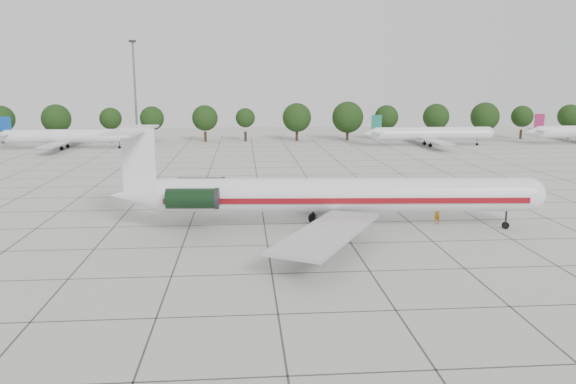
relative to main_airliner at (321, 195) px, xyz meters
name	(u,v)px	position (x,y,z in m)	size (l,w,h in m)	color
ground	(264,224)	(-5.82, 2.73, -3.73)	(260.00, 260.00, 0.00)	#B9B9B1
apron_joints	(260,196)	(-5.82, 17.73, -3.72)	(170.00, 170.00, 0.02)	#383838
main_airliner	(321,195)	(0.00, 0.00, 0.00)	(45.00, 35.30, 10.55)	silver
ground_crew	(437,215)	(12.95, 1.62, -2.77)	(0.70, 0.46, 1.91)	orange
bg_airliner_b	(67,136)	(-47.59, 74.19, -0.82)	(28.24, 27.20, 7.40)	silver
bg_airliner_d	(431,134)	(36.57, 73.80, -0.82)	(28.24, 27.20, 7.40)	silver
tree_line	(205,118)	(-17.50, 87.73, 2.26)	(249.86, 8.44, 10.22)	#332114
floodlight_mast	(135,85)	(-35.82, 94.73, 10.56)	(1.60, 1.60, 25.45)	slate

